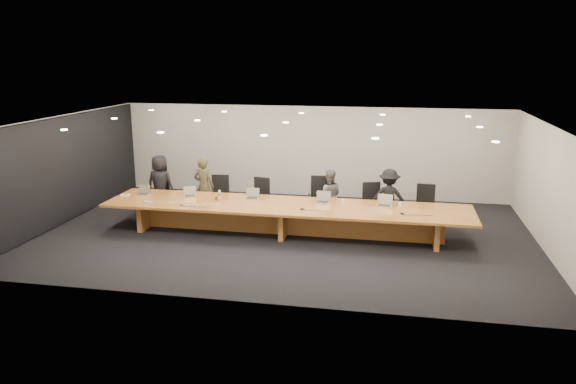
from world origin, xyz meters
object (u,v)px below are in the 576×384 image
laptop_e (384,201)px  paper_cup_near (343,201)px  mic_left (181,205)px  paper_cup_far (400,205)px  chair_mid_right (320,199)px  person_c (329,196)px  chair_right (373,204)px  av_box (148,202)px  chair_mid_left (258,198)px  conference_table (286,214)px  person_d (389,198)px  amber_mug (217,198)px  laptop_d (322,197)px  person_a (160,184)px  mic_center (302,209)px  laptop_a (143,190)px  laptop_b (190,192)px  mic_right (402,213)px  chair_far_right (425,206)px  laptop_c (252,194)px  person_b (204,187)px  water_bottle (220,195)px  chair_left (219,196)px  chair_far_left (158,193)px

laptop_e → paper_cup_near: bearing=-176.3°
mic_left → paper_cup_far: bearing=10.0°
laptop_e → mic_left: laptop_e is taller
chair_mid_right → paper_cup_near: 1.15m
person_c → chair_right: bearing=173.0°
av_box → paper_cup_near: bearing=6.4°
chair_mid_left → laptop_e: (3.38, -0.92, 0.34)m
laptop_e → mic_left: size_ratio=3.46×
conference_table → paper_cup_near: paper_cup_near is taller
person_d → amber_mug: (-4.27, -1.13, 0.05)m
laptop_d → av_box: (-4.26, -0.84, -0.12)m
chair_right → person_a: person_a is taller
laptop_e → mic_center: size_ratio=2.73×
laptop_a → amber_mug: laptop_a is taller
paper_cup_near → av_box: bearing=-169.8°
laptop_b → mic_right: bearing=-30.0°
chair_far_right → person_c: bearing=-175.5°
chair_far_right → laptop_b: size_ratio=3.52×
laptop_b → laptop_c: bearing=-20.4°
chair_mid_right → mic_right: bearing=-39.9°
laptop_b → av_box: laptop_b is taller
person_b → water_bottle: (0.72, -0.87, 0.03)m
person_a → mic_left: (1.33, -1.81, -0.06)m
conference_table → chair_mid_right: (0.66, 1.29, 0.08)m
av_box → mic_center: mic_center is taller
laptop_e → paper_cup_near: size_ratio=3.68×
person_d → paper_cup_near: person_d is taller
person_a → mic_left: person_a is taller
chair_far_right → laptop_c: (-4.36, -0.81, 0.32)m
chair_right → laptop_a: (-5.97, -0.93, 0.31)m
chair_mid_right → laptop_e: chair_mid_right is taller
person_b → laptop_e: (4.88, -0.83, 0.07)m
paper_cup_near → mic_left: (-3.85, -0.97, -0.04)m
chair_left → av_box: (-1.30, -1.68, 0.20)m
conference_table → chair_left: chair_left is taller
person_d → paper_cup_far: size_ratio=14.50×
chair_mid_left → chair_right: (3.09, -0.01, 0.00)m
person_d → mic_center: (-2.00, -1.55, 0.02)m
laptop_e → person_a: bearing=-179.9°
laptop_b → mic_left: (0.12, -0.90, -0.11)m
laptop_c → person_b: bearing=149.9°
chair_far_left → chair_left: chair_left is taller
person_a → amber_mug: (2.02, -1.16, -0.02)m
chair_left → person_a: (-1.72, 0.03, 0.25)m
mic_left → person_a: bearing=126.3°
chair_mid_left → person_b: (-1.50, -0.09, 0.27)m
chair_right → person_d: person_d is taller
chair_far_left → laptop_c: (2.93, -0.80, 0.33)m
chair_mid_right → paper_cup_far: bearing=-27.8°
paper_cup_far → person_a: bearing=172.3°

